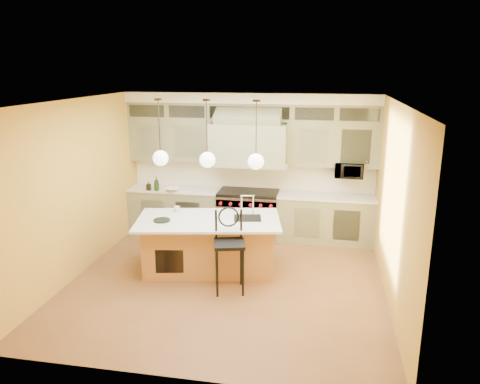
% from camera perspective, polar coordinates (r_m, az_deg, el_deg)
% --- Properties ---
extents(floor, '(5.00, 5.00, 0.00)m').
position_cam_1_polar(floor, '(7.77, -1.63, -10.82)').
color(floor, brown).
rests_on(floor, ground).
extents(ceiling, '(5.00, 5.00, 0.00)m').
position_cam_1_polar(ceiling, '(7.01, -1.80, 11.03)').
color(ceiling, white).
rests_on(ceiling, wall_back).
extents(wall_back, '(5.00, 0.00, 5.00)m').
position_cam_1_polar(wall_back, '(9.65, 1.40, 3.46)').
color(wall_back, gold).
rests_on(wall_back, ground).
extents(wall_front, '(5.00, 0.00, 5.00)m').
position_cam_1_polar(wall_front, '(4.98, -7.81, -8.09)').
color(wall_front, gold).
rests_on(wall_front, ground).
extents(wall_left, '(0.00, 5.00, 5.00)m').
position_cam_1_polar(wall_left, '(8.14, -19.18, 0.41)').
color(wall_left, gold).
rests_on(wall_left, ground).
extents(wall_right, '(0.00, 5.00, 5.00)m').
position_cam_1_polar(wall_right, '(7.18, 18.20, -1.41)').
color(wall_right, gold).
rests_on(wall_right, ground).
extents(back_cabinetry, '(5.00, 0.77, 2.90)m').
position_cam_1_polar(back_cabinetry, '(9.40, 1.15, 3.02)').
color(back_cabinetry, gray).
rests_on(back_cabinetry, floor).
extents(range, '(1.20, 0.74, 0.96)m').
position_cam_1_polar(range, '(9.55, 1.03, -2.64)').
color(range, silver).
rests_on(range, floor).
extents(kitchen_island, '(2.57, 1.68, 1.35)m').
position_cam_1_polar(kitchen_island, '(8.05, -3.77, -6.24)').
color(kitchen_island, '#AD7B3D').
rests_on(kitchen_island, floor).
extents(counter_stool, '(0.56, 0.56, 1.31)m').
position_cam_1_polar(counter_stool, '(7.21, -1.32, -6.39)').
color(counter_stool, black).
rests_on(counter_stool, floor).
extents(microwave, '(0.54, 0.37, 0.30)m').
position_cam_1_polar(microwave, '(9.30, 13.11, 2.62)').
color(microwave, black).
rests_on(microwave, back_cabinetry).
extents(oil_bottle_a, '(0.12, 0.12, 0.28)m').
position_cam_1_polar(oil_bottle_a, '(9.66, -10.14, 0.99)').
color(oil_bottle_a, '#183213').
rests_on(oil_bottle_a, back_cabinetry).
extents(oil_bottle_b, '(0.09, 0.09, 0.19)m').
position_cam_1_polar(oil_bottle_b, '(9.73, -11.06, 0.75)').
color(oil_bottle_b, black).
rests_on(oil_bottle_b, back_cabinetry).
extents(fruit_bowl, '(0.31, 0.31, 0.07)m').
position_cam_1_polar(fruit_bowl, '(9.57, -8.18, 0.29)').
color(fruit_bowl, white).
rests_on(fruit_bowl, back_cabinetry).
extents(cup, '(0.12, 0.12, 0.10)m').
position_cam_1_polar(cup, '(8.29, -7.71, -2.07)').
color(cup, beige).
rests_on(cup, kitchen_island).
extents(pendant_left, '(0.26, 0.26, 1.11)m').
position_cam_1_polar(pendant_left, '(7.88, -9.67, 4.30)').
color(pendant_left, '#2D2319').
rests_on(pendant_left, ceiling).
extents(pendant_center, '(0.26, 0.26, 1.11)m').
position_cam_1_polar(pendant_center, '(7.64, -4.00, 4.15)').
color(pendant_center, '#2D2319').
rests_on(pendant_center, ceiling).
extents(pendant_right, '(0.26, 0.26, 1.11)m').
position_cam_1_polar(pendant_right, '(7.49, 1.95, 3.94)').
color(pendant_right, '#2D2319').
rests_on(pendant_right, ceiling).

